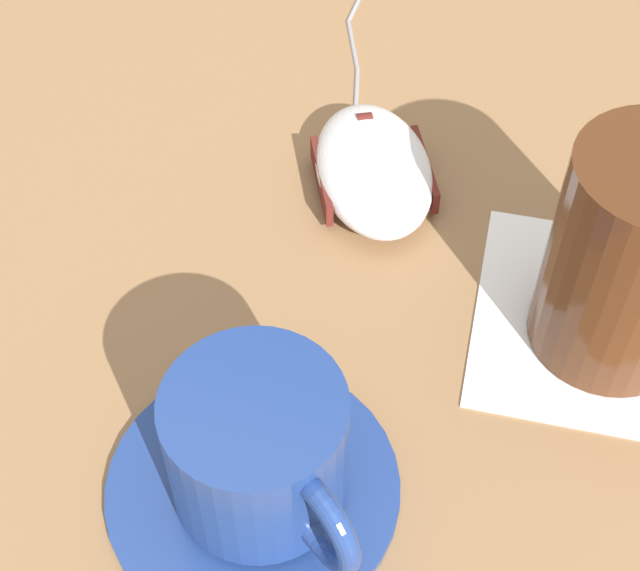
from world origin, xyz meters
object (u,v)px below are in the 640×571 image
(computer_mouse, at_px, (373,169))
(drinking_glass, at_px, (633,257))
(saucer, at_px, (253,484))
(coffee_cup, at_px, (260,450))

(computer_mouse, relative_size, drinking_glass, 1.07)
(drinking_glass, bearing_deg, saucer, -132.71)
(saucer, xyz_separation_m, drinking_glass, (0.14, 0.15, 0.06))
(computer_mouse, xyz_separation_m, drinking_glass, (0.15, -0.06, 0.05))
(saucer, height_order, coffee_cup, coffee_cup)
(coffee_cup, bearing_deg, drinking_glass, 49.03)
(saucer, distance_m, coffee_cup, 0.04)
(saucer, bearing_deg, drinking_glass, 47.29)
(coffee_cup, bearing_deg, saucer, 163.70)
(saucer, relative_size, coffee_cup, 1.35)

